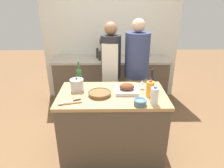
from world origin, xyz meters
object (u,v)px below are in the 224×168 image
object	(u,v)px
wine_bottle_green	(151,83)
wine_glass_right	(142,83)
juice_jug	(150,89)
condiment_bottle_extra	(145,52)
cutting_board	(70,100)
wicker_basket	(100,93)
condiment_bottle_tall	(97,53)
stock_pot	(77,85)
milk_jug	(154,96)
person_cook_guest	(136,69)
person_cook_aproned	(111,70)
knife_chef	(71,101)
roasting_pan	(127,89)
wine_glass_left	(148,83)
wine_bottle_dark	(79,76)
condiment_bottle_short	(100,56)
stand_mixer	(104,49)

from	to	relation	value
wine_bottle_green	wine_glass_right	world-z (taller)	wine_bottle_green
juice_jug	condiment_bottle_extra	size ratio (longest dim) A/B	0.99
juice_jug	cutting_board	bearing A→B (deg)	-173.78
wicker_basket	wine_bottle_green	size ratio (longest dim) A/B	0.94
condiment_bottle_tall	wine_glass_right	bearing A→B (deg)	-64.28
stock_pot	milk_jug	size ratio (longest dim) A/B	0.85
milk_jug	wine_bottle_green	bearing A→B (deg)	84.97
person_cook_guest	condiment_bottle_extra	bearing A→B (deg)	52.01
cutting_board	person_cook_guest	bearing A→B (deg)	46.79
cutting_board	wicker_basket	bearing A→B (deg)	21.63
condiment_bottle_extra	person_cook_aproned	bearing A→B (deg)	-131.00
knife_chef	roasting_pan	bearing A→B (deg)	21.90
wine_glass_left	condiment_bottle_tall	size ratio (longest dim) A/B	0.59
milk_jug	wine_bottle_dark	xyz separation A→B (m)	(-0.89, 0.56, 0.03)
juice_jug	wicker_basket	bearing A→B (deg)	176.96
wicker_basket	person_cook_aproned	distance (m)	0.84
knife_chef	condiment_bottle_short	bearing A→B (deg)	80.60
condiment_bottle_tall	person_cook_guest	distance (m)	0.96
person_cook_guest	wine_bottle_dark	bearing A→B (deg)	-169.46
person_cook_aproned	person_cook_guest	world-z (taller)	person_cook_guest
condiment_bottle_short	person_cook_guest	distance (m)	0.81
roasting_pan	stand_mixer	size ratio (longest dim) A/B	0.82
milk_jug	condiment_bottle_tall	xyz separation A→B (m)	(-0.71, 1.73, 0.03)
stock_pot	condiment_bottle_tall	bearing A→B (deg)	82.26
person_cook_aproned	wine_glass_right	bearing A→B (deg)	-52.49
roasting_pan	wine_glass_left	xyz separation A→B (m)	(0.29, 0.10, 0.04)
person_cook_guest	wine_glass_left	bearing A→B (deg)	-102.89
condiment_bottle_tall	condiment_bottle_extra	size ratio (longest dim) A/B	0.95
stock_pot	stand_mixer	world-z (taller)	stand_mixer
condiment_bottle_short	juice_jug	bearing A→B (deg)	-64.83
condiment_bottle_tall	condiment_bottle_short	bearing A→B (deg)	-72.41
juice_jug	condiment_bottle_tall	world-z (taller)	condiment_bottle_tall
wicker_basket	condiment_bottle_short	world-z (taller)	condiment_bottle_short
milk_jug	knife_chef	size ratio (longest dim) A/B	0.92
juice_jug	condiment_bottle_extra	xyz separation A→B (m)	(0.21, 1.63, 0.04)
knife_chef	condiment_bottle_short	xyz separation A→B (m)	(0.25, 1.54, 0.10)
wicker_basket	stock_pot	xyz separation A→B (m)	(-0.29, 0.14, 0.05)
wine_bottle_green	condiment_bottle_tall	xyz separation A→B (m)	(-0.74, 1.42, 0.01)
knife_chef	condiment_bottle_tall	bearing A→B (deg)	83.08
wicker_basket	person_cook_aproned	xyz separation A→B (m)	(0.14, 0.83, 0.01)
wine_bottle_green	wine_glass_right	xyz separation A→B (m)	(-0.10, 0.09, -0.03)
stand_mixer	juice_jug	bearing A→B (deg)	-70.82
wicker_basket	person_cook_guest	distance (m)	0.97
stock_pot	person_cook_guest	xyz separation A→B (m)	(0.83, 0.67, -0.02)
stock_pot	roasting_pan	bearing A→B (deg)	-5.89
wine_bottle_dark	juice_jug	bearing A→B (deg)	-22.32
wine_glass_left	condiment_bottle_extra	xyz separation A→B (m)	(0.19, 1.42, 0.05)
stock_pot	milk_jug	distance (m)	0.97
wine_glass_right	person_cook_aproned	size ratio (longest dim) A/B	0.07
wine_glass_left	person_cook_aproned	xyz separation A→B (m)	(-0.47, 0.65, -0.04)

